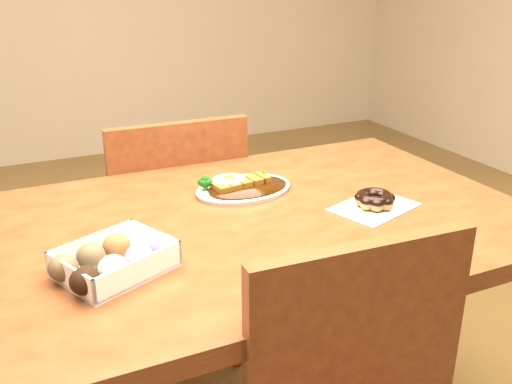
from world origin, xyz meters
name	(u,v)px	position (x,y,z in m)	size (l,w,h in m)	color
table	(258,255)	(0.00, 0.00, 0.65)	(1.20, 0.80, 0.75)	#532610
chair_far	(173,234)	(-0.04, 0.53, 0.48)	(0.43, 0.43, 0.87)	#532610
katsu_curry_plate	(242,187)	(0.03, 0.15, 0.76)	(0.25, 0.19, 0.05)	white
donut_box	(114,259)	(-0.34, -0.12, 0.78)	(0.23, 0.21, 0.05)	white
pon_de_ring	(375,200)	(0.26, -0.07, 0.77)	(0.22, 0.19, 0.04)	silver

